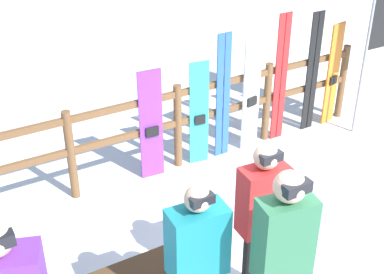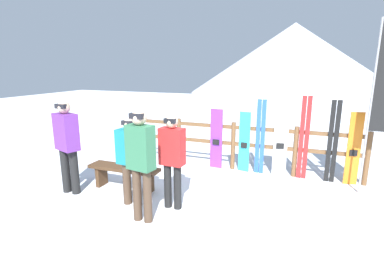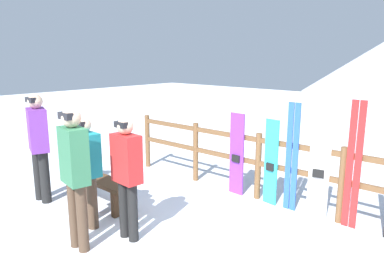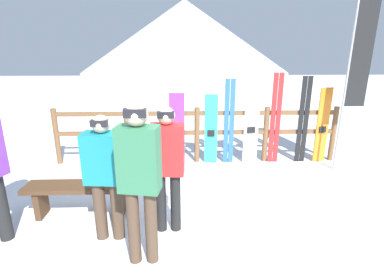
% 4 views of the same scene
% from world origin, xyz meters
% --- Properties ---
extents(ground_plane, '(40.00, 40.00, 0.00)m').
position_xyz_m(ground_plane, '(0.00, 0.00, 0.00)').
color(ground_plane, white).
extents(fence, '(5.57, 0.10, 1.11)m').
position_xyz_m(fence, '(0.00, 2.09, 0.66)').
color(fence, brown).
rests_on(fence, ground).
extents(bench, '(1.44, 0.36, 0.46)m').
position_xyz_m(bench, '(-1.69, 0.15, 0.35)').
color(bench, '#4C331E').
rests_on(bench, ground).
extents(person_plaid_green, '(0.44, 0.29, 1.75)m').
position_xyz_m(person_plaid_green, '(-0.72, -0.80, 1.03)').
color(person_plaid_green, '#4C3828').
rests_on(person_plaid_green, ground).
extents(person_teal, '(0.47, 0.28, 1.54)m').
position_xyz_m(person_teal, '(-1.18, -0.37, 0.88)').
color(person_teal, '#4C3828').
rests_on(person_teal, ground).
extents(person_red, '(0.42, 0.25, 1.60)m').
position_xyz_m(person_red, '(-0.47, -0.23, 0.93)').
color(person_red, black).
rests_on(person_red, ground).
extents(person_purple, '(0.54, 0.41, 1.75)m').
position_xyz_m(person_purple, '(-2.55, -0.35, 1.01)').
color(person_purple, black).
rests_on(person_purple, ground).
extents(snowboard_purple, '(0.29, 0.07, 1.40)m').
position_xyz_m(snowboard_purple, '(-0.39, 2.03, 0.70)').
color(snowboard_purple, purple).
rests_on(snowboard_purple, ground).
extents(snowboard_cyan, '(0.25, 0.08, 1.37)m').
position_xyz_m(snowboard_cyan, '(0.27, 2.03, 0.68)').
color(snowboard_cyan, '#2DBFCC').
rests_on(snowboard_cyan, ground).
extents(ski_pair_blue, '(0.20, 0.02, 1.66)m').
position_xyz_m(ski_pair_blue, '(0.62, 2.03, 0.83)').
color(ski_pair_blue, blue).
rests_on(ski_pair_blue, ground).
extents(snowboard_white, '(0.29, 0.09, 1.51)m').
position_xyz_m(snowboard_white, '(1.05, 2.03, 0.75)').
color(snowboard_white, white).
rests_on(snowboard_white, ground).
extents(ski_pair_red, '(0.19, 0.02, 1.77)m').
position_xyz_m(ski_pair_red, '(1.52, 2.03, 0.89)').
color(ski_pair_red, red).
rests_on(ski_pair_red, ground).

